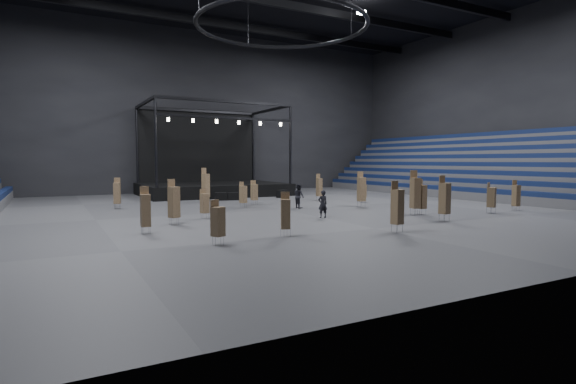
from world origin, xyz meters
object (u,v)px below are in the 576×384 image
chair_stack_4 (206,185)px  chair_stack_6 (243,194)px  flight_case_right (282,194)px  chair_stack_0 (397,206)px  flight_case_mid (233,196)px  chair_stack_17 (445,198)px  crew_member (299,196)px  chair_stack_8 (319,187)px  chair_stack_1 (516,195)px  chair_stack_5 (117,193)px  stage (210,181)px  chair_stack_7 (205,203)px  chair_stack_3 (491,197)px  chair_stack_11 (174,201)px  chair_stack_14 (285,213)px  chair_stack_12 (254,192)px  chair_stack_15 (361,189)px  man_center (323,204)px  flight_case_left (221,196)px  chair_stack_16 (422,196)px  chair_stack_9 (415,192)px  chair_stack_10 (218,221)px  chair_stack_13 (145,210)px  chair_stack_2 (363,191)px

chair_stack_4 → chair_stack_6: (1.08, -5.66, -0.44)m
flight_case_right → chair_stack_0: size_ratio=0.43×
flight_case_mid → flight_case_right: flight_case_right is taller
chair_stack_17 → crew_member: bearing=104.2°
chair_stack_8 → chair_stack_4: bearing=160.8°
chair_stack_1 → chair_stack_5: bearing=155.7°
stage → chair_stack_7: (-6.61, -18.81, -0.47)m
chair_stack_4 → crew_member: (4.60, -7.91, -0.58)m
stage → chair_stack_6: size_ratio=7.22×
chair_stack_3 → chair_stack_11: (-20.14, 4.54, 0.19)m
flight_case_mid → chair_stack_6: bearing=-104.8°
chair_stack_4 → chair_stack_14: 18.55m
chair_stack_12 → chair_stack_1: bearing=-42.1°
flight_case_right → chair_stack_3: chair_stack_3 is taller
stage → chair_stack_12: bearing=-92.1°
chair_stack_0 → flight_case_mid: bearing=84.3°
chair_stack_15 → chair_stack_0: bearing=-110.8°
chair_stack_5 → man_center: (10.48, -11.50, -0.33)m
flight_case_left → chair_stack_8: 8.78m
chair_stack_7 → chair_stack_16: size_ratio=0.78×
chair_stack_0 → chair_stack_9: bearing=32.2°
chair_stack_17 → crew_member: (-4.01, 10.17, -0.47)m
chair_stack_0 → chair_stack_5: 20.88m
chair_stack_10 → chair_stack_11: 6.80m
chair_stack_15 → chair_stack_8: bearing=96.5°
flight_case_right → chair_stack_17: bearing=-88.0°
chair_stack_5 → chair_stack_13: bearing=-74.2°
chair_stack_3 → man_center: size_ratio=1.21×
flight_case_mid → chair_stack_8: size_ratio=0.43×
chair_stack_5 → chair_stack_15: 18.19m
chair_stack_4 → flight_case_right: bearing=-15.2°
flight_case_left → chair_stack_4: size_ratio=0.36×
chair_stack_1 → chair_stack_12: (-14.44, 12.63, -0.07)m
chair_stack_10 → chair_stack_14: chair_stack_14 is taller
chair_stack_4 → chair_stack_5: size_ratio=1.28×
flight_case_right → chair_stack_6: bearing=-135.0°
chair_stack_5 → chair_stack_12: size_ratio=1.16×
flight_case_mid → chair_stack_2: chair_stack_2 is taller
flight_case_mid → chair_stack_14: size_ratio=0.49×
chair_stack_17 → chair_stack_15: bearing=78.0°
stage → chair_stack_8: bearing=-60.0°
flight_case_right → chair_stack_14: size_ratio=0.53×
chair_stack_12 → flight_case_mid: bearing=88.2°
chair_stack_5 → chair_stack_1: bearing=-13.6°
flight_case_left → flight_case_mid: flight_case_left is taller
chair_stack_14 → chair_stack_17: (10.69, 0.35, 0.29)m
man_center → chair_stack_11: bearing=-5.0°
chair_stack_14 → man_center: bearing=66.8°
chair_stack_14 → crew_member: size_ratio=1.16×
chair_stack_8 → flight_case_left: bearing=151.2°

